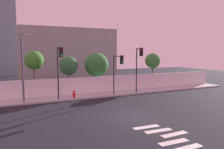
# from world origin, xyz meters

# --- Properties ---
(ground_plane) EXTENTS (80.00, 80.00, 0.00)m
(ground_plane) POSITION_xyz_m (0.00, 0.00, 0.00)
(ground_plane) COLOR black
(sidewalk) EXTENTS (36.00, 2.40, 0.15)m
(sidewalk) POSITION_xyz_m (0.00, 8.20, 0.07)
(sidewalk) COLOR #ACACAC
(sidewalk) RESTS_ON ground
(perimeter_wall) EXTENTS (36.00, 0.18, 1.80)m
(perimeter_wall) POSITION_xyz_m (0.00, 9.49, 1.05)
(perimeter_wall) COLOR white
(perimeter_wall) RESTS_ON sidewalk
(crosswalk_marking) EXTENTS (2.64, 3.90, 0.01)m
(crosswalk_marking) POSITION_xyz_m (-0.02, -4.10, 0.00)
(crosswalk_marking) COLOR silver
(crosswalk_marking) RESTS_ON ground
(traffic_light_left) EXTENTS (0.55, 1.55, 4.25)m
(traffic_light_left) POSITION_xyz_m (2.26, 6.82, 3.28)
(traffic_light_left) COLOR black
(traffic_light_left) RESTS_ON sidewalk
(traffic_light_center) EXTENTS (0.41, 1.12, 5.05)m
(traffic_light_center) POSITION_xyz_m (-3.80, 7.09, 3.80)
(traffic_light_center) COLOR black
(traffic_light_center) RESTS_ON sidewalk
(traffic_light_right) EXTENTS (0.53, 1.66, 5.06)m
(traffic_light_right) POSITION_xyz_m (4.80, 6.82, 3.83)
(traffic_light_right) COLOR black
(traffic_light_right) RESTS_ON sidewalk
(street_lamp_curbside) EXTENTS (0.91, 2.32, 6.19)m
(street_lamp_curbside) POSITION_xyz_m (-6.96, 7.41, 3.90)
(street_lamp_curbside) COLOR #4C4C51
(street_lamp_curbside) RESTS_ON sidewalk
(fire_hydrant) EXTENTS (0.44, 0.26, 0.75)m
(fire_hydrant) POSITION_xyz_m (-2.34, 7.54, 0.55)
(fire_hydrant) COLOR red
(fire_hydrant) RESTS_ON sidewalk
(roadside_tree_leftmost) EXTENTS (2.01, 2.01, 4.87)m
(roadside_tree_leftmost) POSITION_xyz_m (-5.73, 11.07, 3.85)
(roadside_tree_leftmost) COLOR brown
(roadside_tree_leftmost) RESTS_ON ground
(roadside_tree_midleft) EXTENTS (2.16, 2.16, 4.26)m
(roadside_tree_midleft) POSITION_xyz_m (-1.99, 11.07, 3.17)
(roadside_tree_midleft) COLOR brown
(roadside_tree_midleft) RESTS_ON ground
(roadside_tree_midright) EXTENTS (2.89, 2.89, 4.65)m
(roadside_tree_midright) POSITION_xyz_m (1.42, 11.07, 3.20)
(roadside_tree_midright) COLOR brown
(roadside_tree_midright) RESTS_ON ground
(roadside_tree_rightmost) EXTENTS (2.07, 2.07, 4.59)m
(roadside_tree_rightmost) POSITION_xyz_m (9.63, 11.07, 3.54)
(roadside_tree_rightmost) COLOR brown
(roadside_tree_rightmost) RESTS_ON ground
(low_building_distant) EXTENTS (15.74, 6.00, 8.65)m
(low_building_distant) POSITION_xyz_m (0.88, 23.49, 4.32)
(low_building_distant) COLOR gray
(low_building_distant) RESTS_ON ground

